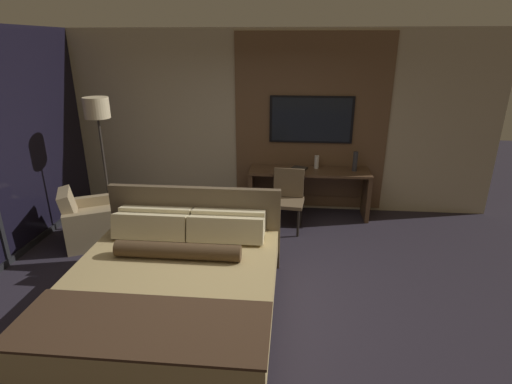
% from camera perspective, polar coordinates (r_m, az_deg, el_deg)
% --- Properties ---
extents(ground_plane, '(16.00, 16.00, 0.00)m').
position_cam_1_polar(ground_plane, '(4.49, -1.92, -14.65)').
color(ground_plane, '#28232D').
extents(wall_back_tv_panel, '(7.20, 0.09, 2.80)m').
position_cam_1_polar(wall_back_tv_panel, '(6.35, 1.80, 9.78)').
color(wall_back_tv_panel, '#BCAD8E').
rests_on(wall_back_tv_panel, ground_plane).
extents(bed, '(2.04, 2.24, 1.01)m').
position_cam_1_polar(bed, '(4.15, -11.73, -13.20)').
color(bed, '#33281E').
rests_on(bed, ground_plane).
extents(desk, '(1.84, 0.52, 0.75)m').
position_cam_1_polar(desk, '(6.30, 7.54, 1.14)').
color(desk, brown).
rests_on(desk, ground_plane).
extents(tv, '(1.28, 0.04, 0.72)m').
position_cam_1_polar(tv, '(6.26, 7.89, 10.20)').
color(tv, black).
extents(desk_chair, '(0.52, 0.52, 0.88)m').
position_cam_1_polar(desk_chair, '(5.80, 4.54, -0.34)').
color(desk_chair, brown).
rests_on(desk_chair, ground_plane).
extents(armchair_by_window, '(0.93, 0.94, 0.78)m').
position_cam_1_polar(armchair_by_window, '(5.92, -22.57, -4.19)').
color(armchair_by_window, '#998460').
rests_on(armchair_by_window, ground_plane).
extents(floor_lamp, '(0.34, 0.34, 1.90)m').
position_cam_1_polar(floor_lamp, '(5.93, -21.63, 9.63)').
color(floor_lamp, '#282623').
rests_on(floor_lamp, ground_plane).
extents(vase_tall, '(0.07, 0.07, 0.30)m').
position_cam_1_polar(vase_tall, '(6.25, 13.98, 4.27)').
color(vase_tall, '#333338').
rests_on(vase_tall, desk).
extents(vase_short, '(0.07, 0.07, 0.20)m').
position_cam_1_polar(vase_short, '(6.28, 8.65, 4.27)').
color(vase_short, silver).
rests_on(vase_short, desk).
extents(book, '(0.26, 0.22, 0.03)m').
position_cam_1_polar(book, '(6.22, 6.23, 3.40)').
color(book, '#332D28').
rests_on(book, desk).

